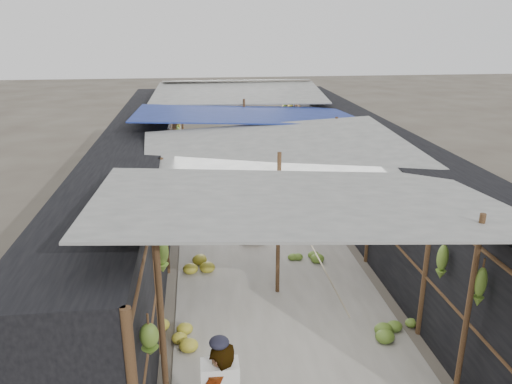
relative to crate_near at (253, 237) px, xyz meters
name	(u,v)px	position (x,y,z in m)	size (l,w,h in m)	color
aisle_slab	(255,219)	(0.20, 1.32, -0.13)	(3.60, 16.00, 0.02)	#9E998E
stall_left	(140,179)	(-2.50, 1.32, 1.01)	(1.40, 15.00, 2.30)	black
stall_right	(364,171)	(2.90, 1.32, 1.01)	(1.40, 15.00, 2.30)	black
crate_near	(253,237)	(0.00, 0.00, 0.00)	(0.45, 0.36, 0.27)	olive
crate_mid	(306,228)	(1.27, 0.32, 0.02)	(0.51, 0.41, 0.31)	olive
crate_back	(219,163)	(-0.43, 6.12, 0.00)	(0.44, 0.36, 0.28)	olive
black_basin	(301,193)	(1.68, 2.93, -0.04)	(0.66, 0.66, 0.20)	black
shopper_blue	(243,161)	(0.19, 4.07, 0.63)	(0.75, 0.58, 1.54)	#1F4F9D
vendor_seated	(280,155)	(1.60, 5.98, 0.27)	(0.53, 0.30, 0.82)	#45413C
market_canopy	(254,121)	(0.23, 1.64, 2.27)	(5.62, 15.20, 2.77)	brown
hanging_bananas	(249,156)	(0.06, 1.25, 1.50)	(3.96, 13.69, 0.85)	olive
floor_bananas	(260,230)	(0.21, 0.29, 0.02)	(3.99, 9.50, 0.35)	#A19729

